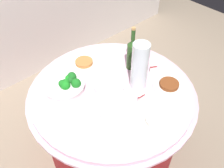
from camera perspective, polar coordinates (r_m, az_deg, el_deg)
The scene contains 12 objects.
ground_plane at distance 2.25m, azimuth 0.00°, elevation -14.72°, with size 6.00×6.00×0.00m, color gray.
buffet_table at distance 1.94m, azimuth 0.00°, elevation -8.90°, with size 1.16×1.16×0.74m.
broccoli_bowl at distance 1.66m, azimuth -10.82°, elevation -0.35°, with size 0.28×0.28×0.11m.
plate_stack at distance 1.65m, azimuth -0.69°, elevation -0.48°, with size 0.21×0.21×0.05m.
wine_bottle at distance 1.76m, azimuth 4.67°, elevation 7.16°, with size 0.07×0.07×0.34m.
decorative_fruit_vase at distance 1.60m, azimuth 6.40°, elevation 3.50°, with size 0.11×0.11×0.34m.
serving_tongs at distance 1.53m, azimuth -3.02°, elevation -6.21°, with size 0.16×0.13×0.01m.
food_plate_peanuts at distance 1.86m, azimuth -6.49°, elevation 4.84°, with size 0.22×0.22×0.04m.
food_plate_rice at distance 1.49m, azimuth 10.18°, elevation -8.40°, with size 0.22×0.22×0.04m.
food_plate_stir_fry at distance 1.71m, azimuth 13.11°, elevation -0.28°, with size 0.22×0.22×0.04m.
label_placard_front at distance 1.58m, azimuth 6.84°, elevation -3.13°, with size 0.05×0.01×0.05m.
label_placard_mid at distance 1.80m, azimuth 9.60°, elevation 3.66°, with size 0.05×0.03×0.05m.
Camera 1 is at (-0.78, -0.88, 1.91)m, focal length 39.29 mm.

